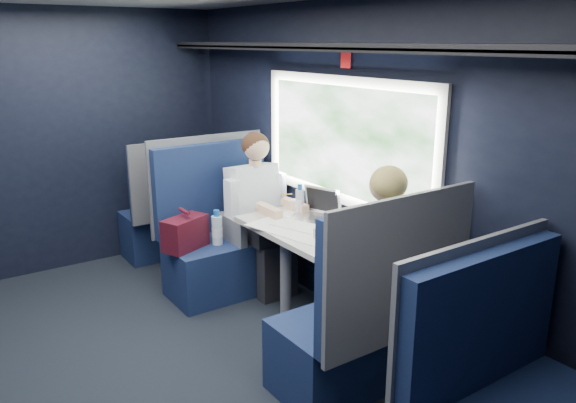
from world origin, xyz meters
TOP-DOWN VIEW (x-y plane):
  - ground at (0.00, 0.00)m, footprint 2.80×4.20m
  - room_shell at (0.02, 0.00)m, footprint 3.00×4.40m
  - table at (1.03, 0.00)m, footprint 0.62×1.00m
  - seat_bay_near at (0.83, 0.87)m, footprint 1.09×0.62m
  - seat_bay_far at (0.85, -0.87)m, footprint 1.04×0.62m
  - seat_row_front at (0.85, 1.80)m, footprint 1.04×0.51m
  - man at (1.10, 0.70)m, footprint 0.53×0.56m
  - woman at (1.10, -0.71)m, footprint 0.53×0.56m
  - papers at (1.02, -0.01)m, footprint 0.63×0.78m
  - laptop at (1.24, 0.12)m, footprint 0.33×0.37m
  - bottle_small at (1.21, 0.29)m, footprint 0.07×0.07m
  - cup at (1.22, 0.37)m, footprint 0.07×0.07m

SIDE VIEW (x-z plane):
  - ground at x=0.00m, z-range -0.01..0.00m
  - seat_row_front at x=0.85m, z-range -0.17..0.99m
  - seat_bay_far at x=0.85m, z-range -0.22..1.04m
  - seat_bay_near at x=0.83m, z-range -0.21..1.05m
  - table at x=1.03m, z-range 0.29..1.03m
  - man at x=1.10m, z-range 0.06..1.38m
  - woman at x=1.10m, z-range 0.07..1.39m
  - papers at x=1.02m, z-range 0.74..0.75m
  - cup at x=1.22m, z-range 0.74..0.83m
  - laptop at x=1.24m, z-range 0.69..0.92m
  - bottle_small at x=1.21m, z-range 0.73..0.95m
  - room_shell at x=0.02m, z-range 0.28..2.68m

